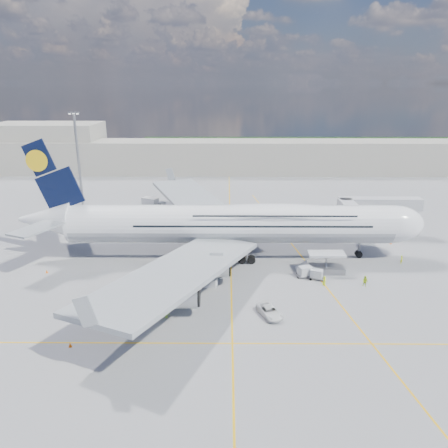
{
  "coord_description": "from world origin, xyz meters",
  "views": [
    {
      "loc": [
        -0.75,
        -69.45,
        32.35
      ],
      "look_at": [
        -1.29,
        8.0,
        7.38
      ],
      "focal_mm": 35.0,
      "sensor_mm": 36.0,
      "label": 1
    }
  ],
  "objects_px": {
    "jet_bridge": "(369,208)",
    "crew_loader": "(365,281)",
    "crew_nose": "(402,260)",
    "dolly_back": "(140,277)",
    "catering_truck_outer": "(153,205)",
    "cone_wing_right_inner": "(136,298)",
    "crew_wing": "(113,299)",
    "baggage_tug": "(208,282)",
    "airliner": "(232,223)",
    "crew_van": "(324,281)",
    "dolly_nose_far": "(317,274)",
    "cone_wing_left_outer": "(157,222)",
    "service_van": "(269,312)",
    "cone_nose": "(391,243)",
    "dolly_row_b": "(164,279)",
    "dolly_nose_near": "(305,271)",
    "dolly_row_a": "(157,286)",
    "cone_wing_left_inner": "(194,237)",
    "crew_tug": "(166,313)",
    "cone_tail": "(47,271)",
    "catering_truck_inner": "(217,218)",
    "dolly_row_c": "(161,292)",
    "cone_wing_right_outer": "(70,345)",
    "cargo_loader": "(325,265)",
    "light_mast": "(78,160)"
  },
  "relations": [
    {
      "from": "jet_bridge",
      "to": "crew_loader",
      "type": "height_order",
      "value": "jet_bridge"
    },
    {
      "from": "crew_nose",
      "to": "dolly_back",
      "type": "bearing_deg",
      "value": 146.66
    },
    {
      "from": "catering_truck_outer",
      "to": "cone_wing_right_inner",
      "type": "relative_size",
      "value": 12.27
    },
    {
      "from": "crew_wing",
      "to": "baggage_tug",
      "type": "bearing_deg",
      "value": -75.57
    },
    {
      "from": "airliner",
      "to": "cone_wing_right_inner",
      "type": "distance_m",
      "value": 24.34
    },
    {
      "from": "catering_truck_outer",
      "to": "crew_van",
      "type": "distance_m",
      "value": 57.73
    },
    {
      "from": "crew_nose",
      "to": "crew_wing",
      "type": "height_order",
      "value": "crew_wing"
    },
    {
      "from": "dolly_nose_far",
      "to": "cone_wing_left_outer",
      "type": "distance_m",
      "value": 45.24
    },
    {
      "from": "service_van",
      "to": "cone_nose",
      "type": "relative_size",
      "value": 8.88
    },
    {
      "from": "crew_nose",
      "to": "dolly_row_b",
      "type": "bearing_deg",
      "value": 146.17
    },
    {
      "from": "dolly_nose_near",
      "to": "cone_wing_left_outer",
      "type": "relative_size",
      "value": 6.66
    },
    {
      "from": "dolly_row_a",
      "to": "cone_wing_left_inner",
      "type": "relative_size",
      "value": 7.1
    },
    {
      "from": "crew_tug",
      "to": "cone_tail",
      "type": "bearing_deg",
      "value": 167.07
    },
    {
      "from": "baggage_tug",
      "to": "crew_loader",
      "type": "bearing_deg",
      "value": 12.67
    },
    {
      "from": "catering_truck_inner",
      "to": "cone_wing_left_outer",
      "type": "distance_m",
      "value": 14.78
    },
    {
      "from": "dolly_row_c",
      "to": "crew_loader",
      "type": "height_order",
      "value": "dolly_row_c"
    },
    {
      "from": "cone_wing_right_outer",
      "to": "baggage_tug",
      "type": "bearing_deg",
      "value": 46.08
    },
    {
      "from": "crew_loader",
      "to": "cone_nose",
      "type": "distance_m",
      "value": 23.48
    },
    {
      "from": "cargo_loader",
      "to": "crew_loader",
      "type": "xyz_separation_m",
      "value": [
        5.52,
        -5.98,
        -0.29
      ]
    },
    {
      "from": "dolly_row_b",
      "to": "cone_wing_left_inner",
      "type": "height_order",
      "value": "cone_wing_left_inner"
    },
    {
      "from": "dolly_back",
      "to": "cone_wing_left_inner",
      "type": "bearing_deg",
      "value": 52.05
    },
    {
      "from": "jet_bridge",
      "to": "cone_wing_right_outer",
      "type": "height_order",
      "value": "jet_bridge"
    },
    {
      "from": "airliner",
      "to": "light_mast",
      "type": "distance_m",
      "value": 53.72
    },
    {
      "from": "light_mast",
      "to": "dolly_row_b",
      "type": "relative_size",
      "value": 8.0
    },
    {
      "from": "jet_bridge",
      "to": "cone_wing_right_outer",
      "type": "xyz_separation_m",
      "value": [
        -50.74,
        -41.84,
        -6.56
      ]
    },
    {
      "from": "baggage_tug",
      "to": "cone_tail",
      "type": "bearing_deg",
      "value": -177.8
    },
    {
      "from": "dolly_nose_far",
      "to": "cone_nose",
      "type": "distance_m",
      "value": 25.94
    },
    {
      "from": "cone_wing_left_inner",
      "to": "dolly_nose_far",
      "type": "bearing_deg",
      "value": -42.31
    },
    {
      "from": "dolly_nose_far",
      "to": "cone_wing_right_inner",
      "type": "relative_size",
      "value": 5.91
    },
    {
      "from": "service_van",
      "to": "cone_wing_right_outer",
      "type": "height_order",
      "value": "service_van"
    },
    {
      "from": "cargo_loader",
      "to": "catering_truck_outer",
      "type": "distance_m",
      "value": 54.34
    },
    {
      "from": "catering_truck_outer",
      "to": "cone_tail",
      "type": "distance_m",
      "value": 42.24
    },
    {
      "from": "dolly_nose_far",
      "to": "cone_tail",
      "type": "height_order",
      "value": "dolly_nose_far"
    },
    {
      "from": "dolly_row_a",
      "to": "cone_tail",
      "type": "distance_m",
      "value": 22.32
    },
    {
      "from": "dolly_row_c",
      "to": "dolly_nose_far",
      "type": "bearing_deg",
      "value": 9.36
    },
    {
      "from": "catering_truck_inner",
      "to": "crew_van",
      "type": "xyz_separation_m",
      "value": [
        18.8,
        -31.52,
        -1.24
      ]
    },
    {
      "from": "service_van",
      "to": "cone_wing_left_outer",
      "type": "relative_size",
      "value": 10.06
    },
    {
      "from": "dolly_nose_near",
      "to": "crew_tug",
      "type": "xyz_separation_m",
      "value": [
        -22.5,
        -14.22,
        -0.18
      ]
    },
    {
      "from": "crew_tug",
      "to": "cone_wing_left_inner",
      "type": "relative_size",
      "value": 3.17
    },
    {
      "from": "dolly_nose_far",
      "to": "catering_truck_outer",
      "type": "bearing_deg",
      "value": 154.46
    },
    {
      "from": "light_mast",
      "to": "crew_nose",
      "type": "height_order",
      "value": "light_mast"
    },
    {
      "from": "catering_truck_inner",
      "to": "service_van",
      "type": "distance_m",
      "value": 42.7
    },
    {
      "from": "dolly_row_c",
      "to": "dolly_nose_near",
      "type": "xyz_separation_m",
      "value": [
        24.07,
        8.3,
        -0.06
      ]
    },
    {
      "from": "catering_truck_inner",
      "to": "cone_wing_right_inner",
      "type": "xyz_separation_m",
      "value": [
        -11.83,
        -36.68,
        -1.8
      ]
    },
    {
      "from": "dolly_back",
      "to": "dolly_nose_far",
      "type": "bearing_deg",
      "value": -15.94
    },
    {
      "from": "crew_wing",
      "to": "cone_wing_right_inner",
      "type": "xyz_separation_m",
      "value": [
        3.17,
        1.6,
        -0.61
      ]
    },
    {
      "from": "baggage_tug",
      "to": "cone_wing_left_outer",
      "type": "height_order",
      "value": "baggage_tug"
    },
    {
      "from": "cargo_loader",
      "to": "catering_truck_outer",
      "type": "bearing_deg",
      "value": 133.39
    },
    {
      "from": "dolly_row_c",
      "to": "catering_truck_outer",
      "type": "relative_size",
      "value": 0.53
    },
    {
      "from": "light_mast",
      "to": "dolly_row_c",
      "type": "relative_size",
      "value": 7.49
    }
  ]
}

